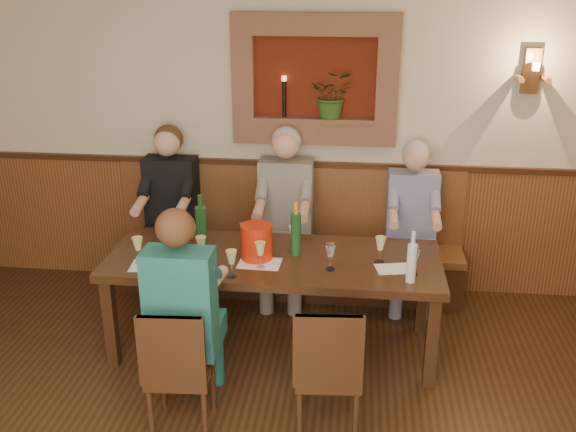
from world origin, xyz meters
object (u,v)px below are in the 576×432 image
object	(u,v)px
person_chair_front	(187,328)
wine_bottle_green_a	(296,233)
spittoon_bucket	(257,242)
water_bottle	(412,262)
person_bench_left	(171,226)
bench	(288,256)
chair_near_right	(327,393)
chair_near_left	(182,392)
wine_bottle_green_b	(202,228)
person_bench_mid	(285,230)
dining_table	(274,266)
person_bench_right	(411,240)

from	to	relation	value
person_chair_front	wine_bottle_green_a	bearing A→B (deg)	54.27
spittoon_bucket	water_bottle	xyz separation A→B (m)	(1.07, -0.25, 0.01)
person_bench_left	spittoon_bucket	size ratio (longest dim) A/B	5.78
bench	water_bottle	size ratio (longest dim) A/B	8.42
bench	chair_near_right	world-z (taller)	bench
chair_near_left	chair_near_right	xyz separation A→B (m)	(0.89, 0.08, 0.01)
chair_near_left	spittoon_bucket	world-z (taller)	spittoon_bucket
wine_bottle_green_b	person_bench_mid	bearing A→B (deg)	56.73
chair_near_right	person_bench_left	xyz separation A→B (m)	(-1.46, 1.73, 0.36)
dining_table	wine_bottle_green_b	bearing A→B (deg)	174.91
person_bench_left	person_bench_mid	distance (m)	1.00
chair_near_left	spittoon_bucket	bearing A→B (deg)	66.44
person_bench_right	water_bottle	size ratio (longest dim) A/B	3.95
bench	chair_near_right	xyz separation A→B (m)	(0.45, -1.83, -0.07)
person_bench_left	water_bottle	size ratio (longest dim) A/B	4.16
person_chair_front	water_bottle	bearing A→B (deg)	19.17
spittoon_bucket	wine_bottle_green_a	bearing A→B (deg)	20.20
person_bench_left	wine_bottle_green_a	world-z (taller)	person_bench_left
person_bench_right	wine_bottle_green_b	distance (m)	1.80
dining_table	person_bench_mid	world-z (taller)	person_bench_mid
spittoon_bucket	chair_near_left	bearing A→B (deg)	-109.57
person_bench_right	wine_bottle_green_b	bearing A→B (deg)	-153.37
chair_near_left	person_bench_right	distance (m)	2.36
person_bench_left	person_chair_front	size ratio (longest dim) A/B	1.04
chair_near_left	person_bench_mid	size ratio (longest dim) A/B	0.58
person_bench_mid	spittoon_bucket	world-z (taller)	person_bench_mid
person_chair_front	dining_table	bearing A→B (deg)	60.21
dining_table	chair_near_right	world-z (taller)	chair_near_right
person_bench_left	person_bench_right	size ratio (longest dim) A/B	1.05
person_bench_left	person_bench_mid	world-z (taller)	person_bench_mid
person_bench_right	spittoon_bucket	xyz separation A→B (m)	(-1.16, -0.88, 0.30)
wine_bottle_green_a	bench	bearing A→B (deg)	100.00
dining_table	person_bench_mid	distance (m)	0.84
bench	chair_near_left	xyz separation A→B (m)	(-0.44, -1.91, -0.08)
dining_table	person_bench_right	distance (m)	1.34
bench	person_bench_right	bearing A→B (deg)	-5.76
person_bench_left	person_bench_mid	xyz separation A→B (m)	(1.00, -0.00, 0.01)
chair_near_right	chair_near_left	bearing A→B (deg)	-179.37
person_bench_right	bench	bearing A→B (deg)	174.24
chair_near_right	person_bench_mid	size ratio (longest dim) A/B	0.59
chair_near_right	person_bench_right	size ratio (longest dim) A/B	0.63
person_bench_mid	water_bottle	world-z (taller)	person_bench_mid
person_bench_left	water_bottle	xyz separation A→B (m)	(1.97, -1.13, 0.28)
person_bench_mid	wine_bottle_green_b	distance (m)	0.99
person_bench_left	water_bottle	world-z (taller)	person_bench_left
person_bench_mid	spittoon_bucket	xyz separation A→B (m)	(-0.10, -0.88, 0.26)
dining_table	person_bench_left	size ratio (longest dim) A/B	1.62
person_bench_mid	person_bench_left	bearing A→B (deg)	179.98
person_bench_mid	person_chair_front	distance (m)	1.67
chair_near_left	wine_bottle_green_b	xyz separation A→B (m)	(-0.09, 1.02, 0.68)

